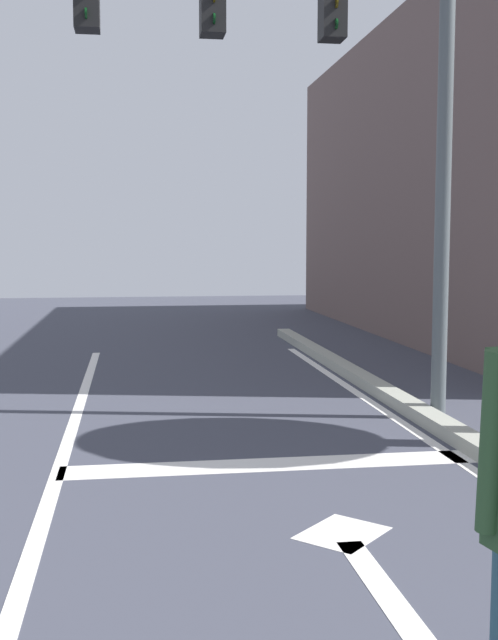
# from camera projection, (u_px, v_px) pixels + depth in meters

# --- Properties ---
(stop_bar) EXTENTS (3.54, 0.40, 0.01)m
(stop_bar) POSITION_uv_depth(u_px,v_px,m) (271.00, 464.00, 6.63)
(stop_bar) COLOR silver
(stop_bar) RESTS_ON ground
(lane_arrow_stem) EXTENTS (0.16, 1.40, 0.01)m
(lane_arrow_stem) POSITION_uv_depth(u_px,v_px,m) (384.00, 590.00, 4.23)
(lane_arrow_stem) COLOR silver
(lane_arrow_stem) RESTS_ON ground
(lane_arrow_head) EXTENTS (0.71, 0.71, 0.01)m
(lane_arrow_head) POSITION_uv_depth(u_px,v_px,m) (342.00, 533.00, 5.07)
(lane_arrow_head) COLOR silver
(lane_arrow_head) RESTS_ON ground
(traffic_signal_mast) EXTENTS (4.91, 0.34, 5.01)m
(traffic_signal_mast) POSITION_uv_depth(u_px,v_px,m) (306.00, 67.00, 7.85)
(traffic_signal_mast) COLOR #50595C
(traffic_signal_mast) RESTS_ON ground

